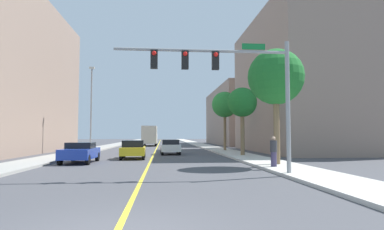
# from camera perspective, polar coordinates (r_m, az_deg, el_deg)

# --- Properties ---
(ground) EXTENTS (192.00, 192.00, 0.00)m
(ground) POSITION_cam_1_polar(r_m,az_deg,el_deg) (48.36, -6.21, -5.73)
(ground) COLOR #47474C
(sidewalk_left) EXTENTS (2.84, 168.00, 0.15)m
(sidewalk_left) POSITION_cam_1_polar(r_m,az_deg,el_deg) (49.10, -15.25, -5.51)
(sidewalk_left) COLOR #9E9B93
(sidewalk_left) RESTS_ON ground
(sidewalk_right) EXTENTS (2.84, 168.00, 0.15)m
(sidewalk_right) POSITION_cam_1_polar(r_m,az_deg,el_deg) (48.83, 2.89, -5.64)
(sidewalk_right) COLOR beige
(sidewalk_right) RESTS_ON ground
(lane_marking_center) EXTENTS (0.16, 144.00, 0.01)m
(lane_marking_center) POSITION_cam_1_polar(r_m,az_deg,el_deg) (48.36, -6.21, -5.73)
(lane_marking_center) COLOR yellow
(lane_marking_center) RESTS_ON ground
(building_right_near) EXTENTS (12.45, 19.86, 15.04)m
(building_right_near) POSITION_cam_1_polar(r_m,az_deg,el_deg) (39.31, 19.78, 4.93)
(building_right_near) COLOR gray
(building_right_near) RESTS_ON ground
(building_right_far) EXTENTS (16.06, 26.77, 10.83)m
(building_right_far) POSITION_cam_1_polar(r_m,az_deg,el_deg) (65.51, 11.07, -0.36)
(building_right_far) COLOR gray
(building_right_far) RESTS_ON ground
(traffic_signal_mast) EXTENTS (8.10, 0.36, 6.12)m
(traffic_signal_mast) POSITION_cam_1_polar(r_m,az_deg,el_deg) (15.04, 6.91, 6.97)
(traffic_signal_mast) COLOR gray
(traffic_signal_mast) RESTS_ON sidewalk_right
(street_lamp) EXTENTS (0.56, 0.28, 9.03)m
(street_lamp) POSITION_cam_1_polar(r_m,az_deg,el_deg) (36.04, -17.38, 1.75)
(street_lamp) COLOR gray
(street_lamp) RESTS_ON sidewalk_left
(palm_near) EXTENTS (3.37, 3.37, 6.93)m
(palm_near) POSITION_cam_1_polar(r_m,az_deg,el_deg) (20.27, 14.58, 6.41)
(palm_near) COLOR brown
(palm_near) RESTS_ON sidewalk_right
(palm_mid) EXTENTS (2.58, 2.58, 5.87)m
(palm_mid) POSITION_cam_1_polar(r_m,az_deg,el_deg) (28.47, 8.86, 2.08)
(palm_mid) COLOR brown
(palm_mid) RESTS_ON sidewalk_right
(palm_far) EXTENTS (2.95, 2.95, 6.67)m
(palm_far) POSITION_cam_1_polar(r_m,az_deg,el_deg) (37.03, 5.80, 1.77)
(palm_far) COLOR brown
(palm_far) RESTS_ON sidewalk_right
(car_white) EXTENTS (1.91, 3.99, 1.42)m
(car_white) POSITION_cam_1_polar(r_m,az_deg,el_deg) (31.34, -3.87, -5.61)
(car_white) COLOR white
(car_white) RESTS_ON ground
(car_blue) EXTENTS (1.92, 4.08, 1.38)m
(car_blue) POSITION_cam_1_polar(r_m,az_deg,el_deg) (23.09, -19.15, -6.22)
(car_blue) COLOR #1E389E
(car_blue) RESTS_ON ground
(car_yellow) EXTENTS (1.98, 3.93, 1.45)m
(car_yellow) POSITION_cam_1_polar(r_m,az_deg,el_deg) (26.02, -10.35, -5.98)
(car_yellow) COLOR gold
(car_yellow) RESTS_ON ground
(delivery_truck) EXTENTS (2.43, 8.67, 3.33)m
(delivery_truck) POSITION_cam_1_polar(r_m,az_deg,el_deg) (55.37, -7.47, -3.62)
(delivery_truck) COLOR silver
(delivery_truck) RESTS_ON ground
(pedestrian) EXTENTS (0.38, 0.38, 1.64)m
(pedestrian) POSITION_cam_1_polar(r_m,az_deg,el_deg) (18.38, 14.23, -6.29)
(pedestrian) COLOR #3F3859
(pedestrian) RESTS_ON sidewalk_right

